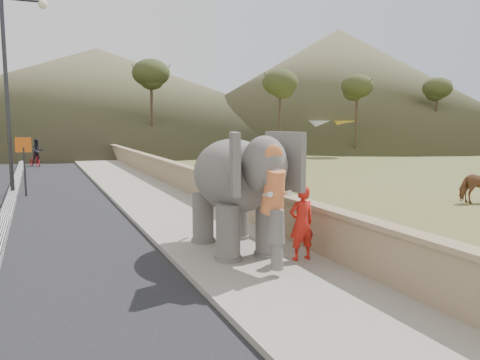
# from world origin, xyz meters

# --- Properties ---
(ground) EXTENTS (160.00, 160.00, 0.00)m
(ground) POSITION_xyz_m (0.00, 0.00, 0.00)
(ground) COLOR olive
(ground) RESTS_ON ground
(road) EXTENTS (7.00, 120.00, 0.03)m
(road) POSITION_xyz_m (-5.00, 10.00, 0.01)
(road) COLOR black
(road) RESTS_ON ground
(median) EXTENTS (0.35, 120.00, 0.22)m
(median) POSITION_xyz_m (-5.00, 10.00, 0.11)
(median) COLOR black
(median) RESTS_ON ground
(walkway) EXTENTS (3.00, 120.00, 0.15)m
(walkway) POSITION_xyz_m (0.00, 10.00, 0.07)
(walkway) COLOR #9E9687
(walkway) RESTS_ON ground
(parapet) EXTENTS (0.30, 120.00, 1.10)m
(parapet) POSITION_xyz_m (1.65, 10.00, 0.55)
(parapet) COLOR tan
(parapet) RESTS_ON ground
(lamppost) EXTENTS (1.76, 0.36, 8.00)m
(lamppost) POSITION_xyz_m (-4.69, 16.17, 4.87)
(lamppost) COLOR #2B2A2F
(lamppost) RESTS_ON ground
(signboard) EXTENTS (0.60, 0.08, 2.40)m
(signboard) POSITION_xyz_m (-4.50, 15.71, 1.64)
(signboard) COLOR #2D2D33
(signboard) RESTS_ON ground
(distant_car) EXTENTS (4.53, 2.77, 1.44)m
(distant_car) POSITION_xyz_m (15.99, 36.94, 0.72)
(distant_car) COLOR #A9A8AF
(distant_car) RESTS_ON ground
(bus_white) EXTENTS (11.06, 2.76, 3.10)m
(bus_white) POSITION_xyz_m (26.45, 35.09, 1.55)
(bus_white) COLOR white
(bus_white) RESTS_ON ground
(bus_orange) EXTENTS (11.28, 4.64, 3.10)m
(bus_orange) POSITION_xyz_m (28.31, 33.05, 1.55)
(bus_orange) COLOR gold
(bus_orange) RESTS_ON ground
(hill_right) EXTENTS (56.00, 56.00, 16.00)m
(hill_right) POSITION_xyz_m (36.00, 52.00, 8.00)
(hill_right) COLOR brown
(hill_right) RESTS_ON ground
(hill_far) EXTENTS (80.00, 80.00, 14.00)m
(hill_far) POSITION_xyz_m (5.00, 70.00, 7.00)
(hill_far) COLOR brown
(hill_far) RESTS_ON ground
(elephant_and_man) EXTENTS (2.16, 3.64, 2.63)m
(elephant_and_man) POSITION_xyz_m (0.02, 4.71, 1.45)
(elephant_and_man) COLOR slate
(elephant_and_man) RESTS_ON ground
(motorcyclist) EXTENTS (1.23, 1.64, 1.86)m
(motorcyclist) POSITION_xyz_m (-4.05, 29.35, 0.75)
(motorcyclist) COLOR maroon
(motorcyclist) RESTS_ON ground
(trees) EXTENTS (47.96, 40.79, 8.86)m
(trees) POSITION_xyz_m (1.73, 27.39, 4.08)
(trees) COLOR #473828
(trees) RESTS_ON ground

